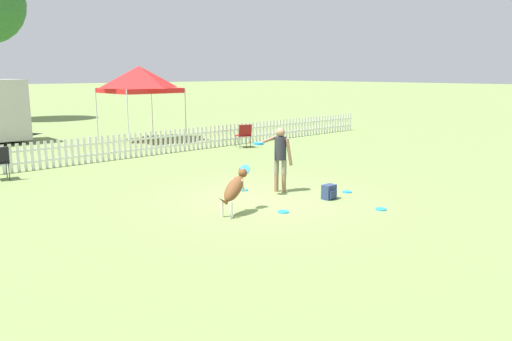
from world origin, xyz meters
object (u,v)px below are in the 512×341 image
Objects in this scene: handler_person at (279,153)px; frisbee_far_scatter at (243,190)px; leaping_dog at (235,187)px; backpack_on_grass at (329,192)px; folding_chair_blue_left at (244,134)px; frisbee_near_handler at (381,209)px; canopy_tent_main at (139,79)px; frisbee_near_dog at (347,192)px; frisbee_midfield at (283,212)px.

frisbee_far_scatter is at bearing 16.55° from handler_person.
leaping_dog reaches higher than backpack_on_grass.
folding_chair_blue_left is (6.09, 6.65, -0.01)m from leaping_dog.
frisbee_near_handler is 0.07× the size of canopy_tent_main.
leaping_dog is 3.10m from frisbee_near_handler.
canopy_tent_main reaches higher than leaping_dog.
leaping_dog is at bearing -111.07° from canopy_tent_main.
frisbee_near_dog is at bearing -47.12° from frisbee_far_scatter.
leaping_dog reaches higher than frisbee_midfield.
leaping_dog is at bearing 143.20° from frisbee_near_handler.
backpack_on_grass is at bearing -66.00° from frisbee_far_scatter.
folding_chair_blue_left reaches higher than frisbee_far_scatter.
leaping_dog is at bearing 66.91° from folding_chair_blue_left.
frisbee_near_dog is 1.00× the size of frisbee_midfield.
backpack_on_grass is (0.87, -1.95, 0.15)m from frisbee_far_scatter.
canopy_tent_main reaches higher than frisbee_far_scatter.
canopy_tent_main is (2.77, 9.60, 2.52)m from frisbee_far_scatter.
handler_person is 1.40× the size of leaping_dog.
leaping_dog is 3.31× the size of backpack_on_grass.
canopy_tent_main reaches higher than folding_chair_blue_left.
frisbee_midfield is 8.98m from folding_chair_blue_left.
leaping_dog is 2.12m from frisbee_far_scatter.
backpack_on_grass is 0.11× the size of canopy_tent_main.
canopy_tent_main reaches higher than frisbee_near_dog.
folding_chair_blue_left is (3.64, 8.48, 0.53)m from frisbee_near_handler.
canopy_tent_main is (1.80, 12.85, 2.52)m from frisbee_near_handler.
leaping_dog is at bearing 172.71° from frisbee_near_dog.
frisbee_far_scatter is at bearing 114.54° from leaping_dog.
frisbee_near_handler is 1.00× the size of frisbee_midfield.
canopy_tent_main reaches higher than frisbee_near_handler.
frisbee_midfield is at bearing 118.17° from handler_person.
frisbee_near_handler is 3.39m from frisbee_far_scatter.
leaping_dog is 11.97m from canopy_tent_main.
leaping_dog is 4.80× the size of frisbee_near_dog.
backpack_on_grass reaches higher than frisbee_far_scatter.
folding_chair_blue_left is at bearing -54.05° from handler_person.
frisbee_far_scatter is (0.67, 2.01, 0.00)m from frisbee_midfield.
folding_chair_blue_left reaches higher than frisbee_near_handler.
frisbee_near_handler is (2.45, -1.83, -0.54)m from leaping_dog.
backpack_on_grass reaches higher than frisbee_midfield.
frisbee_midfield is at bearing -108.44° from frisbee_far_scatter.
frisbee_near_dog is at bearing -95.38° from canopy_tent_main.
canopy_tent_main reaches higher than backpack_on_grass.
frisbee_far_scatter is at bearing 114.00° from backpack_on_grass.
frisbee_far_scatter is at bearing -106.10° from canopy_tent_main.
frisbee_near_handler is 1.00× the size of frisbee_far_scatter.
frisbee_near_handler is 1.60m from frisbee_near_dog.
frisbee_midfield is at bearing -177.83° from backpack_on_grass.
handler_person is 6.72× the size of frisbee_near_dog.
leaping_dog is at bearing 90.20° from handler_person.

